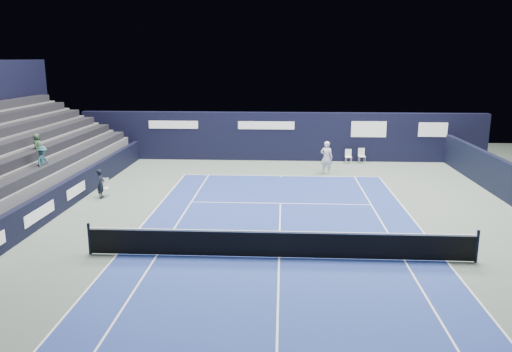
{
  "coord_description": "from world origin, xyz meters",
  "views": [
    {
      "loc": [
        0.08,
        -15.53,
        6.47
      ],
      "look_at": [
        -1.11,
        6.31,
        1.3
      ],
      "focal_mm": 35.0,
      "sensor_mm": 36.0,
      "label": 1
    }
  ],
  "objects_px": {
    "folding_chair_back_a": "(348,154)",
    "line_judge_chair": "(105,186)",
    "folding_chair_back_b": "(362,155)",
    "tennis_player": "(326,158)",
    "tennis_net": "(279,244)"
  },
  "relations": [
    {
      "from": "folding_chair_back_a",
      "to": "line_judge_chair",
      "type": "xyz_separation_m",
      "value": [
        -12.66,
        -8.5,
        -0.09
      ]
    },
    {
      "from": "folding_chair_back_a",
      "to": "folding_chair_back_b",
      "type": "height_order",
      "value": "folding_chair_back_b"
    },
    {
      "from": "folding_chair_back_a",
      "to": "tennis_player",
      "type": "height_order",
      "value": "tennis_player"
    },
    {
      "from": "tennis_net",
      "to": "tennis_player",
      "type": "distance_m",
      "value": 12.86
    },
    {
      "from": "folding_chair_back_b",
      "to": "tennis_player",
      "type": "relative_size",
      "value": 0.49
    },
    {
      "from": "line_judge_chair",
      "to": "tennis_player",
      "type": "bearing_deg",
      "value": 22.07
    },
    {
      "from": "folding_chair_back_a",
      "to": "line_judge_chair",
      "type": "bearing_deg",
      "value": -147.72
    },
    {
      "from": "line_judge_chair",
      "to": "tennis_net",
      "type": "distance_m",
      "value": 11.08
    },
    {
      "from": "folding_chair_back_b",
      "to": "tennis_net",
      "type": "height_order",
      "value": "tennis_net"
    },
    {
      "from": "line_judge_chair",
      "to": "folding_chair_back_b",
      "type": "bearing_deg",
      "value": 28.45
    },
    {
      "from": "tennis_net",
      "to": "folding_chair_back_a",
      "type": "bearing_deg",
      "value": 74.93
    },
    {
      "from": "folding_chair_back_a",
      "to": "line_judge_chair",
      "type": "distance_m",
      "value": 15.25
    },
    {
      "from": "folding_chair_back_a",
      "to": "line_judge_chair",
      "type": "height_order",
      "value": "folding_chair_back_a"
    },
    {
      "from": "folding_chair_back_b",
      "to": "tennis_net",
      "type": "relative_size",
      "value": 0.07
    },
    {
      "from": "tennis_player",
      "to": "folding_chair_back_a",
      "type": "bearing_deg",
      "value": 62.09
    }
  ]
}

